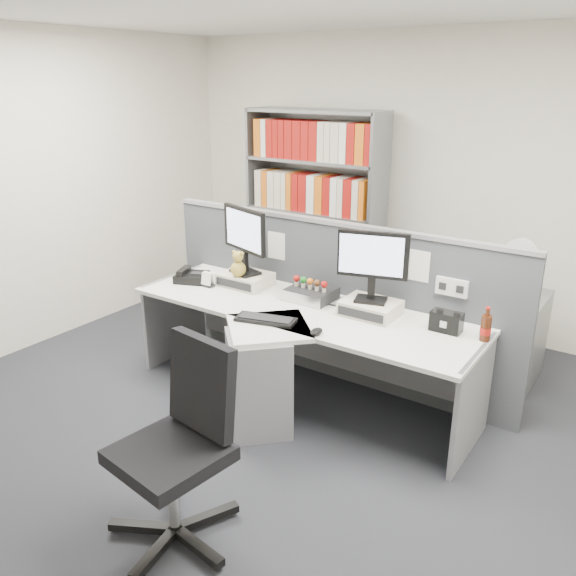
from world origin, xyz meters
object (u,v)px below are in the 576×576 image
Objects in this scene: desktop_pc at (311,294)px; cola_bottle at (486,328)px; mouse at (316,332)px; monitor_left at (244,235)px; desk_fan at (520,260)px; speaker at (446,322)px; office_chair at (182,439)px; keyboard at (266,319)px; desk_calendar at (208,280)px; filing_cabinet at (510,337)px; desk_phone at (191,277)px; monitor_right at (373,260)px; shelving_unit at (314,216)px; desk at (284,352)px.

cola_bottle is at bearing -0.09° from desktop_pc.
monitor_left is at bearing 152.73° from mouse.
mouse is 0.24× the size of desk_fan.
speaker is 1.86m from office_chair.
office_chair reaches higher than keyboard.
filing_cabinet is (2.06, 1.21, -0.42)m from desk_calendar.
monitor_right is at bearing 6.36° from desk_phone.
office_chair is at bearing -69.63° from shelving_unit.
keyboard is 1.99m from desk_fan.
office_chair is (0.26, -1.28, 0.10)m from desk.
mouse is 2.33m from shelving_unit.
desk_fan is (1.20, 1.40, 0.53)m from desk.
desk_phone is 1.54× the size of speaker.
shelving_unit is at bearing 100.39° from monitor_left.
shelving_unit is at bearing 167.93° from filing_cabinet.
keyboard is 2.15m from shelving_unit.
desk_phone is at bearing -169.40° from desktop_pc.
cola_bottle is (0.25, -0.00, 0.02)m from speaker.
keyboard is at bearing -93.68° from desktop_pc.
desk_fan is at bearing 49.39° from desk.
desktop_pc is at bearing -58.91° from shelving_unit.
desk_fan is at bearing 60.28° from mouse.
monitor_left is 4.81× the size of mouse.
desk_phone is at bearing 174.29° from desk_calendar.
monitor_right is at bearing 83.01° from office_chair.
shelving_unit is at bearing 146.18° from cola_bottle.
desk_fan is at bearing 27.71° from desk_phone.
monitor_left is 4.48× the size of desk_calendar.
monitor_right is 0.47× the size of office_chair.
cola_bottle reaches higher than mouse.
desk is 11.61× the size of cola_bottle.
office_chair is (1.12, -1.48, -0.21)m from desk_calendar.
monitor_right is 2.01m from shelving_unit.
desk_fan reaches higher than speaker.
desk_calendar is at bearing -174.32° from cola_bottle.
speaker is at bearing 26.24° from keyboard.
monitor_right is at bearing 8.16° from desk_calendar.
cola_bottle is 0.32× the size of filing_cabinet.
desk is 1.12m from desk_phone.
keyboard is 0.40m from mouse.
keyboard is 1.42m from cola_bottle.
speaker reaches higher than filing_cabinet.
desktop_pc is 1.29m from cola_bottle.
keyboard is (-0.53, -0.50, -0.38)m from monitor_right.
monitor_left reaches higher than desk_calendar.
cola_bottle reaches higher than desk_phone.
monitor_right is at bearing -0.00° from monitor_left.
office_chair is (1.32, -1.50, -0.20)m from desk_phone.
desk_calendar is (-0.83, -0.21, 0.01)m from desktop_pc.
office_chair is at bearing -52.82° from desk_calendar.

